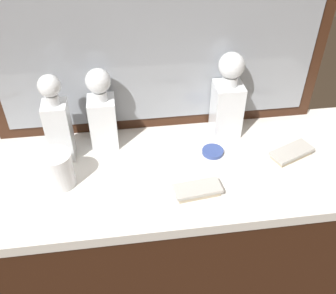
% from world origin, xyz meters
% --- Properties ---
extents(dresser, '(1.29, 0.47, 0.83)m').
position_xyz_m(dresser, '(0.00, 0.00, 0.42)').
color(dresser, '#381E11').
rests_on(dresser, ground_plane).
extents(dresser_mirror, '(1.05, 0.03, 0.67)m').
position_xyz_m(dresser_mirror, '(0.00, 0.22, 1.17)').
color(dresser_mirror, '#381E11').
rests_on(dresser_mirror, dresser).
extents(crystal_decanter_center, '(0.07, 0.07, 0.28)m').
position_xyz_m(crystal_decanter_center, '(-0.31, 0.10, 0.94)').
color(crystal_decanter_center, white).
rests_on(crystal_decanter_center, dresser).
extents(crystal_decanter_left, '(0.09, 0.09, 0.28)m').
position_xyz_m(crystal_decanter_left, '(0.21, 0.15, 0.95)').
color(crystal_decanter_left, white).
rests_on(crystal_decanter_left, dresser).
extents(crystal_decanter_far_right, '(0.08, 0.08, 0.26)m').
position_xyz_m(crystal_decanter_far_right, '(-0.18, 0.14, 0.94)').
color(crystal_decanter_far_right, white).
rests_on(crystal_decanter_far_right, dresser).
extents(crystal_tumbler_right, '(0.09, 0.09, 0.11)m').
position_xyz_m(crystal_tumbler_right, '(-0.31, -0.02, 0.88)').
color(crystal_tumbler_right, white).
rests_on(crystal_tumbler_right, dresser).
extents(silver_brush_center, '(0.15, 0.11, 0.02)m').
position_xyz_m(silver_brush_center, '(0.38, -0.00, 0.84)').
color(silver_brush_center, '#B7A88C').
rests_on(silver_brush_center, dresser).
extents(silver_brush_left, '(0.14, 0.07, 0.02)m').
position_xyz_m(silver_brush_left, '(0.07, -0.12, 0.84)').
color(silver_brush_left, '#B7A88C').
rests_on(silver_brush_left, dresser).
extents(porcelain_dish, '(0.07, 0.07, 0.01)m').
position_xyz_m(porcelain_dish, '(0.15, 0.05, 0.84)').
color(porcelain_dish, '#33478C').
rests_on(porcelain_dish, dresser).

